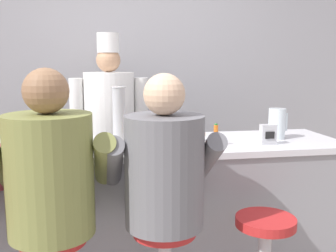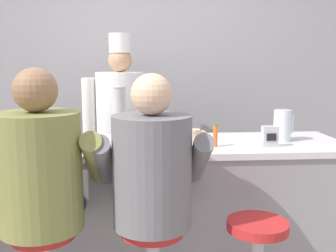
# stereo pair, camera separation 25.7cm
# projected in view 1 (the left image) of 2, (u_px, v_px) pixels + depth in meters

# --- Properties ---
(wall_back) EXTENTS (10.00, 0.06, 2.70)m
(wall_back) POSITION_uv_depth(u_px,v_px,m) (129.00, 79.00, 3.92)
(wall_back) COLOR #99999E
(wall_back) RESTS_ON ground_plane
(diner_counter) EXTENTS (2.66, 0.71, 0.98)m
(diner_counter) POSITION_uv_depth(u_px,v_px,m) (148.00, 214.00, 2.69)
(diner_counter) COLOR gray
(diner_counter) RESTS_ON ground_plane
(ketchup_bottle_red) EXTENTS (0.06, 0.06, 0.22)m
(ketchup_bottle_red) POSITION_uv_depth(u_px,v_px,m) (186.00, 133.00, 2.41)
(ketchup_bottle_red) COLOR red
(ketchup_bottle_red) RESTS_ON diner_counter
(mustard_bottle_yellow) EXTENTS (0.06, 0.06, 0.20)m
(mustard_bottle_yellow) POSITION_uv_depth(u_px,v_px,m) (166.00, 136.00, 2.36)
(mustard_bottle_yellow) COLOR yellow
(mustard_bottle_yellow) RESTS_ON diner_counter
(hot_sauce_bottle_orange) EXTENTS (0.03, 0.03, 0.14)m
(hot_sauce_bottle_orange) POSITION_uv_depth(u_px,v_px,m) (216.00, 135.00, 2.53)
(hot_sauce_bottle_orange) COLOR orange
(hot_sauce_bottle_orange) RESTS_ON diner_counter
(water_pitcher_clear) EXTENTS (0.14, 0.12, 0.21)m
(water_pitcher_clear) POSITION_uv_depth(u_px,v_px,m) (277.00, 124.00, 2.77)
(water_pitcher_clear) COLOR silver
(water_pitcher_clear) RESTS_ON diner_counter
(breakfast_plate) EXTENTS (0.28, 0.28, 0.05)m
(breakfast_plate) POSITION_uv_depth(u_px,v_px,m) (156.00, 142.00, 2.58)
(breakfast_plate) COLOR white
(breakfast_plate) RESTS_ON diner_counter
(cereal_bowl) EXTENTS (0.16, 0.16, 0.06)m
(cereal_bowl) POSITION_uv_depth(u_px,v_px,m) (3.00, 150.00, 2.27)
(cereal_bowl) COLOR #B24C47
(cereal_bowl) RESTS_ON diner_counter
(coffee_mug_tan) EXTENTS (0.14, 0.09, 0.09)m
(coffee_mug_tan) POSITION_uv_depth(u_px,v_px,m) (193.00, 135.00, 2.67)
(coffee_mug_tan) COLOR beige
(coffee_mug_tan) RESTS_ON diner_counter
(cup_stack_steel) EXTENTS (0.09, 0.09, 0.38)m
(cup_stack_steel) POSITION_uv_depth(u_px,v_px,m) (119.00, 116.00, 2.55)
(cup_stack_steel) COLOR #B7BABF
(cup_stack_steel) RESTS_ON diner_counter
(napkin_dispenser_chrome) EXTENTS (0.10, 0.06, 0.13)m
(napkin_dispenser_chrome) POSITION_uv_depth(u_px,v_px,m) (268.00, 134.00, 2.58)
(napkin_dispenser_chrome) COLOR silver
(napkin_dispenser_chrome) RESTS_ON diner_counter
(diner_seated_olive) EXTENTS (0.64, 0.63, 1.49)m
(diner_seated_olive) POSITION_uv_depth(u_px,v_px,m) (51.00, 181.00, 1.93)
(diner_seated_olive) COLOR #B2B5BA
(diner_seated_olive) RESTS_ON ground_plane
(diner_seated_grey) EXTENTS (0.61, 0.61, 1.46)m
(diner_seated_grey) POSITION_uv_depth(u_px,v_px,m) (163.00, 178.00, 2.03)
(diner_seated_grey) COLOR #B2B5BA
(diner_seated_grey) RESTS_ON ground_plane
(cook_in_whites_near) EXTENTS (0.69, 0.44, 1.77)m
(cook_in_whites_near) POSITION_uv_depth(u_px,v_px,m) (110.00, 124.00, 3.51)
(cook_in_whites_near) COLOR #232328
(cook_in_whites_near) RESTS_ON ground_plane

